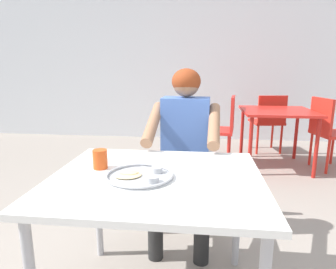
{
  "coord_description": "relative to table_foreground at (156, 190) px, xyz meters",
  "views": [
    {
      "loc": [
        0.19,
        -1.26,
        1.24
      ],
      "look_at": [
        0.01,
        0.32,
        0.88
      ],
      "focal_mm": 31.62,
      "sensor_mm": 36.0,
      "label": 1
    }
  ],
  "objects": [
    {
      "name": "table_background_red",
      "position": [
        1.15,
        2.42,
        -0.01
      ],
      "size": [
        0.85,
        0.87,
        0.73
      ],
      "color": "red",
      "rests_on": "ground"
    },
    {
      "name": "chair_foreground",
      "position": [
        0.1,
        0.91,
        -0.14
      ],
      "size": [
        0.44,
        0.4,
        0.86
      ],
      "color": "silver",
      "rests_on": "ground"
    },
    {
      "name": "chair_red_left",
      "position": [
        0.5,
        2.45,
        -0.13
      ],
      "size": [
        0.45,
        0.49,
        0.89
      ],
      "color": "red",
      "rests_on": "ground"
    },
    {
      "name": "back_wall",
      "position": [
        0.02,
        3.92,
        1.05
      ],
      "size": [
        12.0,
        0.12,
        3.4
      ],
      "primitive_type": "cube",
      "color": "silver",
      "rests_on": "ground"
    },
    {
      "name": "chair_red_far",
      "position": [
        1.19,
        3.08,
        -0.15
      ],
      "size": [
        0.48,
        0.49,
        0.86
      ],
      "color": "red",
      "rests_on": "ground"
    },
    {
      "name": "drinking_cup",
      "position": [
        -0.3,
        0.08,
        0.13
      ],
      "size": [
        0.08,
        0.08,
        0.1
      ],
      "color": "#D84C19",
      "rests_on": "table_foreground"
    },
    {
      "name": "thali_tray",
      "position": [
        -0.07,
        -0.03,
        0.09
      ],
      "size": [
        0.32,
        0.32,
        0.03
      ],
      "color": "#B7BABF",
      "rests_on": "table_foreground"
    },
    {
      "name": "diner_foreground",
      "position": [
        0.09,
        0.69,
        0.08
      ],
      "size": [
        0.51,
        0.56,
        1.23
      ],
      "color": "#242424",
      "rests_on": "ground"
    },
    {
      "name": "chair_red_right",
      "position": [
        1.74,
        2.39,
        -0.13
      ],
      "size": [
        0.47,
        0.5,
        0.89
      ],
      "color": "red",
      "rests_on": "ground"
    },
    {
      "name": "table_foreground",
      "position": [
        0.0,
        0.0,
        0.0
      ],
      "size": [
        1.02,
        0.89,
        0.73
      ],
      "color": "white",
      "rests_on": "ground"
    }
  ]
}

